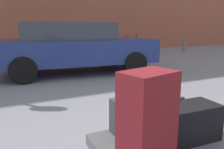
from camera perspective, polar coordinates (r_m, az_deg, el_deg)
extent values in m
cube|color=#4C4C51|center=(2.14, 14.84, -16.82)|extent=(1.30, 0.83, 0.10)
cylinder|color=black|center=(2.67, 18.05, -15.00)|extent=(0.24, 0.06, 0.24)
cube|color=#2D2D33|center=(2.16, 8.81, -10.01)|extent=(0.65, 0.29, 0.33)
cube|color=black|center=(2.04, 17.21, -11.85)|extent=(0.69, 0.32, 0.32)
cube|color=maroon|center=(1.55, 8.95, -11.79)|extent=(0.40, 0.32, 0.69)
cube|color=navy|center=(6.45, -8.95, 6.04)|extent=(4.48, 2.27, 0.64)
cube|color=#2D333D|center=(6.38, -11.36, 10.83)|extent=(2.57, 1.84, 0.46)
cylinder|color=black|center=(7.68, 0.43, 4.73)|extent=(0.66, 0.29, 0.64)
cylinder|color=black|center=(6.12, 5.85, 2.77)|extent=(0.66, 0.29, 0.64)
cylinder|color=black|center=(7.23, -21.27, 3.45)|extent=(0.66, 0.29, 0.64)
cylinder|color=black|center=(5.55, -21.70, 1.01)|extent=(0.66, 0.29, 0.64)
torus|color=black|center=(11.58, 2.02, 7.43)|extent=(0.72, 0.06, 0.72)
torus|color=black|center=(12.10, 6.42, 7.57)|extent=(0.72, 0.06, 0.72)
cylinder|color=black|center=(11.81, 4.28, 8.48)|extent=(1.00, 0.04, 0.04)
cylinder|color=black|center=(11.71, 3.43, 9.19)|extent=(0.04, 0.04, 0.30)
cylinder|color=black|center=(12.04, 6.18, 9.46)|extent=(0.04, 0.04, 0.40)
cylinder|color=#72665B|center=(9.67, -2.96, 6.14)|extent=(0.20, 0.20, 0.60)
cylinder|color=#72665B|center=(10.22, 3.55, 6.45)|extent=(0.20, 0.20, 0.60)
cylinder|color=#72665B|center=(10.93, 9.66, 6.68)|extent=(0.20, 0.20, 0.60)
cylinder|color=#72665B|center=(12.30, 17.89, 6.85)|extent=(0.20, 0.20, 0.60)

